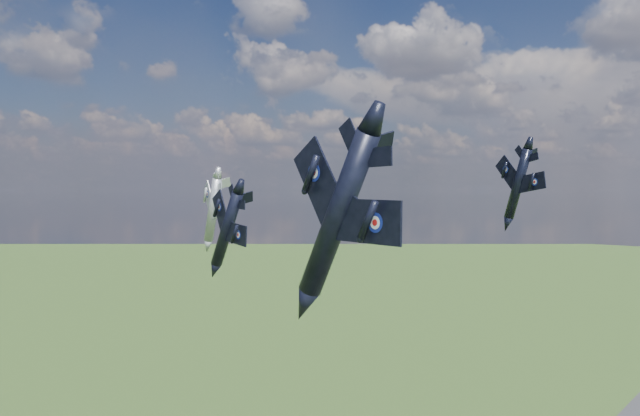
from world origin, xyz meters
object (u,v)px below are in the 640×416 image
Objects in this scene: jet_right_navy at (338,215)px; jet_high_navy at (518,184)px; jet_lead_navy at (227,229)px; jet_left_silver at (213,210)px.

jet_high_navy is (-8.93, 50.69, 2.43)m from jet_right_navy.
jet_high_navy is at bearing 64.90° from jet_lead_navy.
jet_left_silver is (-39.74, -19.01, -3.82)m from jet_high_navy.
jet_lead_navy is 18.53m from jet_left_silver.
jet_high_navy is 0.93× the size of jet_left_silver.
jet_left_silver reaches higher than jet_lead_navy.
jet_high_navy reaches higher than jet_left_silver.
jet_lead_navy is at bearing -108.52° from jet_high_navy.
jet_left_silver is (-15.04, 10.67, 1.81)m from jet_lead_navy.
jet_left_silver is (-48.67, 31.68, -1.39)m from jet_right_navy.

